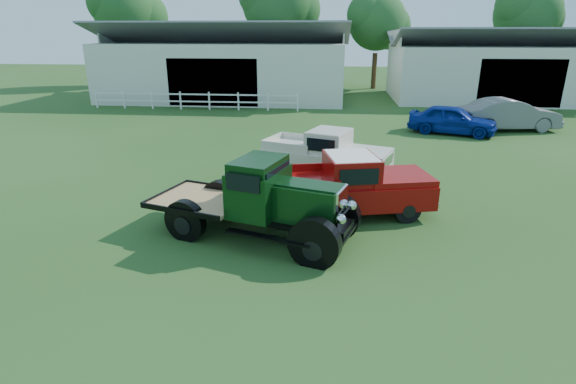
# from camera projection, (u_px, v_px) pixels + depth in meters

# --- Properties ---
(ground) EXTENTS (120.00, 120.00, 0.00)m
(ground) POSITION_uv_depth(u_px,v_px,m) (275.00, 248.00, 11.17)
(ground) COLOR #234516
(shed_left) EXTENTS (18.80, 10.20, 5.60)m
(shed_left) POSITION_uv_depth(u_px,v_px,m) (228.00, 61.00, 35.20)
(shed_left) COLOR beige
(shed_left) RESTS_ON ground
(shed_right) EXTENTS (16.80, 9.20, 5.20)m
(shed_right) POSITION_uv_depth(u_px,v_px,m) (500.00, 65.00, 34.27)
(shed_right) COLOR beige
(shed_right) RESTS_ON ground
(fence_rail) EXTENTS (14.20, 0.16, 1.20)m
(fence_rail) POSITION_uv_depth(u_px,v_px,m) (195.00, 101.00, 30.42)
(fence_rail) COLOR white
(fence_rail) RESTS_ON ground
(tree_a) EXTENTS (6.30, 6.30, 10.50)m
(tree_a) POSITION_uv_depth(u_px,v_px,m) (128.00, 28.00, 41.93)
(tree_a) COLOR #1E4A1D
(tree_a) RESTS_ON ground
(tree_b) EXTENTS (6.90, 6.90, 11.50)m
(tree_b) POSITION_uv_depth(u_px,v_px,m) (277.00, 23.00, 41.41)
(tree_b) COLOR #1E4A1D
(tree_b) RESTS_ON ground
(tree_c) EXTENTS (5.40, 5.40, 9.00)m
(tree_c) POSITION_uv_depth(u_px,v_px,m) (376.00, 37.00, 40.07)
(tree_c) COLOR #1E4A1D
(tree_c) RESTS_ON ground
(tree_d) EXTENTS (6.00, 6.00, 10.00)m
(tree_d) POSITION_uv_depth(u_px,v_px,m) (524.00, 31.00, 39.64)
(tree_d) COLOR #1E4A1D
(tree_d) RESTS_ON ground
(vintage_flatbed) EXTENTS (5.75, 3.63, 2.12)m
(vintage_flatbed) POSITION_uv_depth(u_px,v_px,m) (256.00, 199.00, 11.41)
(vintage_flatbed) COLOR black
(vintage_flatbed) RESTS_ON ground
(red_pickup) EXTENTS (5.27, 2.98, 1.81)m
(red_pickup) POSITION_uv_depth(u_px,v_px,m) (347.00, 185.00, 12.89)
(red_pickup) COLOR maroon
(red_pickup) RESTS_ON ground
(white_pickup) EXTENTS (5.06, 3.37, 1.73)m
(white_pickup) POSITION_uv_depth(u_px,v_px,m) (326.00, 154.00, 16.23)
(white_pickup) COLOR beige
(white_pickup) RESTS_ON ground
(misc_car_blue) EXTENTS (4.70, 3.13, 1.49)m
(misc_car_blue) POSITION_uv_depth(u_px,v_px,m) (452.00, 120.00, 23.22)
(misc_car_blue) COLOR navy
(misc_car_blue) RESTS_ON ground
(misc_car_grey) EXTENTS (5.32, 2.54, 1.68)m
(misc_car_grey) POSITION_uv_depth(u_px,v_px,m) (509.00, 115.00, 24.02)
(misc_car_grey) COLOR slate
(misc_car_grey) RESTS_ON ground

